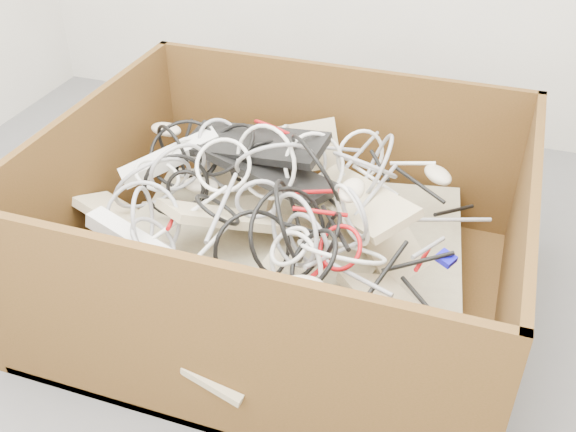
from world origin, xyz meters
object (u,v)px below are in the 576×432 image
(cardboard_box, at_px, (280,261))
(power_strip_left, at_px, (170,157))
(vga_plug, at_px, (446,258))
(power_strip_right, at_px, (133,240))

(cardboard_box, height_order, power_strip_left, cardboard_box)
(cardboard_box, bearing_deg, vga_plug, -11.04)
(power_strip_left, height_order, vga_plug, power_strip_left)
(power_strip_left, distance_m, power_strip_right, 0.40)
(cardboard_box, xyz_separation_m, power_strip_left, (-0.40, 0.10, 0.23))
(power_strip_right, relative_size, vga_plug, 6.46)
(vga_plug, bearing_deg, power_strip_right, -139.87)
(cardboard_box, height_order, power_strip_right, cardboard_box)
(cardboard_box, bearing_deg, power_strip_right, -137.56)
(power_strip_left, xyz_separation_m, vga_plug, (0.89, -0.20, -0.02))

